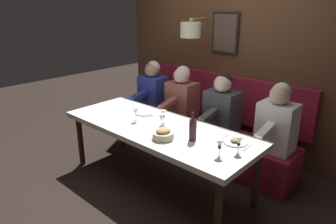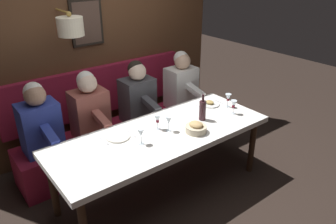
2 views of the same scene
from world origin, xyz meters
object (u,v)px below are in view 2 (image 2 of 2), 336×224
(wine_glass_3, at_px, (234,104))
(wine_bottle, at_px, (203,110))
(bread_bowl, at_px, (196,128))
(diner_near, at_px, (138,94))
(wine_glass_2, at_px, (157,119))
(wine_glass_4, at_px, (141,133))
(diner_far, at_px, (39,121))
(diner_nearest, at_px, (181,82))
(diner_middle, at_px, (89,107))
(wine_glass_1, at_px, (169,121))
(dining_table, at_px, (162,138))
(wine_glass_0, at_px, (228,98))

(wine_glass_3, bearing_deg, wine_bottle, 74.63)
(bread_bowl, bearing_deg, diner_near, 0.13)
(diner_near, relative_size, wine_glass_2, 4.82)
(wine_glass_4, bearing_deg, diner_far, 34.98)
(wine_bottle, relative_size, bread_bowl, 1.36)
(wine_glass_3, bearing_deg, diner_far, 61.19)
(wine_glass_3, height_order, bread_bowl, wine_glass_3)
(diner_nearest, distance_m, wine_glass_4, 1.60)
(diner_middle, xyz_separation_m, wine_glass_1, (-0.90, -0.46, 0.04))
(wine_glass_1, distance_m, wine_bottle, 0.45)
(wine_glass_1, distance_m, bread_bowl, 0.29)
(dining_table, xyz_separation_m, wine_glass_1, (-0.01, -0.08, 0.18))
(diner_middle, distance_m, bread_bowl, 1.27)
(wine_bottle, distance_m, bread_bowl, 0.31)
(diner_middle, xyz_separation_m, wine_glass_0, (-0.85, -1.39, 0.04))
(diner_far, xyz_separation_m, wine_bottle, (-0.92, -1.48, 0.04))
(wine_glass_0, height_order, wine_glass_3, same)
(wine_glass_3, distance_m, wine_bottle, 0.40)
(wine_glass_2, bearing_deg, diner_far, 50.43)
(diner_near, xyz_separation_m, wine_glass_1, (-0.90, 0.20, 0.04))
(dining_table, height_order, wine_bottle, wine_bottle)
(wine_glass_4, bearing_deg, wine_glass_3, -94.11)
(wine_glass_3, bearing_deg, diner_near, 31.77)
(bread_bowl, bearing_deg, wine_glass_2, 42.77)
(dining_table, relative_size, wine_glass_1, 14.28)
(diner_near, bearing_deg, wine_glass_0, -139.52)
(wine_glass_4, xyz_separation_m, wine_bottle, (0.02, -0.82, -0.00))
(diner_far, xyz_separation_m, wine_glass_0, (-0.85, -1.96, 0.04))
(diner_near, bearing_deg, dining_table, 162.29)
(wine_bottle, bearing_deg, diner_middle, 44.67)
(dining_table, bearing_deg, wine_glass_0, -88.39)
(diner_near, height_order, wine_glass_4, diner_near)
(diner_far, relative_size, wine_glass_1, 4.82)
(dining_table, height_order, bread_bowl, bread_bowl)
(diner_far, xyz_separation_m, wine_glass_2, (-0.79, -0.96, 0.04))
(wine_glass_2, bearing_deg, wine_bottle, -103.70)
(wine_glass_1, bearing_deg, wine_glass_0, -87.43)
(diner_middle, xyz_separation_m, bread_bowl, (-1.09, -0.66, -0.03))
(wine_glass_0, relative_size, wine_bottle, 0.55)
(diner_near, distance_m, wine_glass_2, 0.84)
(diner_middle, bearing_deg, diner_near, -90.00)
(wine_glass_1, xyz_separation_m, wine_glass_4, (-0.04, 0.37, 0.00))
(diner_nearest, xyz_separation_m, diner_far, (0.00, 1.95, 0.00))
(diner_far, xyz_separation_m, bread_bowl, (-1.09, -1.23, -0.03))
(bread_bowl, bearing_deg, diner_far, 48.56)
(diner_near, relative_size, diner_far, 1.00)
(dining_table, distance_m, diner_middle, 0.97)
(diner_far, height_order, wine_glass_4, diner_far)
(wine_glass_2, bearing_deg, wine_glass_4, 115.73)
(wine_glass_0, relative_size, wine_glass_2, 1.00)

